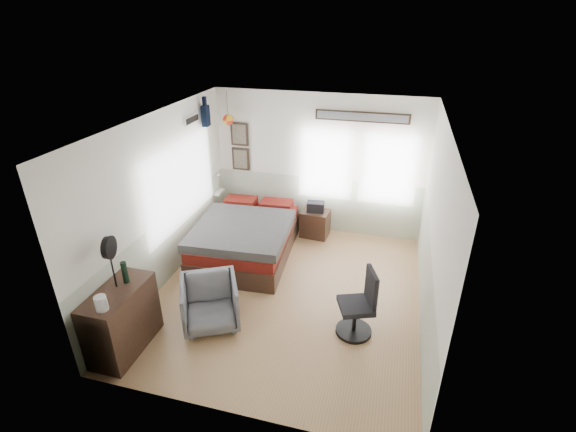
% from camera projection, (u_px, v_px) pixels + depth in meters
% --- Properties ---
extents(ground_plane, '(4.00, 4.50, 0.01)m').
position_uv_depth(ground_plane, '(288.00, 293.00, 6.54)').
color(ground_plane, '#A28055').
extents(room_shell, '(4.02, 4.52, 2.71)m').
position_uv_depth(room_shell, '(286.00, 194.00, 6.00)').
color(room_shell, white).
rests_on(room_shell, ground_plane).
extents(wall_decor, '(3.55, 1.32, 1.44)m').
position_uv_depth(wall_decor, '(257.00, 126.00, 7.55)').
color(wall_decor, black).
rests_on(wall_decor, room_shell).
extents(bed, '(1.68, 2.27, 0.70)m').
position_uv_depth(bed, '(246.00, 238.00, 7.43)').
color(bed, '#372016').
rests_on(bed, ground_plane).
extents(dresser, '(0.48, 1.00, 0.90)m').
position_uv_depth(dresser, '(122.00, 320.00, 5.31)').
color(dresser, '#372016').
rests_on(dresser, ground_plane).
extents(armchair, '(1.02, 1.03, 0.70)m').
position_uv_depth(armchair, '(210.00, 303.00, 5.77)').
color(armchair, slate).
rests_on(armchair, ground_plane).
extents(nightstand, '(0.56, 0.46, 0.52)m').
position_uv_depth(nightstand, '(315.00, 223.00, 8.11)').
color(nightstand, '#372016').
rests_on(nightstand, ground_plane).
extents(task_chair, '(0.56, 0.56, 0.98)m').
position_uv_depth(task_chair, '(359.00, 309.00, 5.58)').
color(task_chair, black).
rests_on(task_chair, ground_plane).
extents(kettle, '(0.16, 0.14, 0.18)m').
position_uv_depth(kettle, '(101.00, 303.00, 4.75)').
color(kettle, silver).
rests_on(kettle, dresser).
extents(bottle, '(0.07, 0.07, 0.29)m').
position_uv_depth(bottle, '(125.00, 272.00, 5.21)').
color(bottle, black).
rests_on(bottle, dresser).
extents(stand_fan, '(0.13, 0.29, 0.71)m').
position_uv_depth(stand_fan, '(109.00, 249.00, 4.94)').
color(stand_fan, black).
rests_on(stand_fan, dresser).
extents(black_bag, '(0.35, 0.25, 0.19)m').
position_uv_depth(black_bag, '(316.00, 207.00, 7.95)').
color(black_bag, black).
rests_on(black_bag, nightstand).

